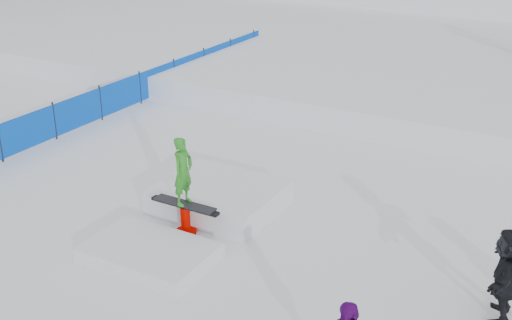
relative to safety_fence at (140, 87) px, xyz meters
The scene contains 5 objects.
ground 9.28m from the safety_fence, 45.44° to the right, with size 120.00×120.00×0.00m, color white.
snow_midrise 11.43m from the safety_fence, 55.34° to the left, with size 50.00×18.00×0.80m, color white.
safety_fence is the anchor object (origin of this frame).
spectator_dark 14.00m from the safety_fence, 26.18° to the right, with size 1.52×0.48×1.64m, color black.
jib_rail_feature 8.66m from the safety_fence, 42.63° to the right, with size 2.60×4.40×2.11m.
Camera 1 is at (6.88, -9.29, 6.59)m, focal length 45.00 mm.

